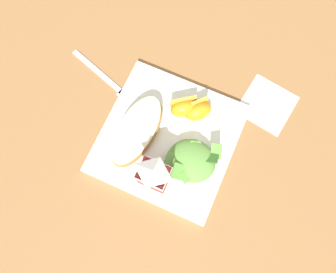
{
  "coord_description": "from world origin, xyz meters",
  "views": [
    {
      "loc": [
        -0.07,
        0.16,
        0.67
      ],
      "look_at": [
        0.0,
        0.0,
        0.03
      ],
      "focal_mm": 33.52,
      "sensor_mm": 36.0,
      "label": 1
    }
  ],
  "objects_px": {
    "cheesy_pizza_bread": "(137,131)",
    "milk_carton": "(154,175)",
    "orange_wedge_middle": "(184,108)",
    "paper_napkin": "(267,104)",
    "orange_wedge_front": "(198,111)",
    "metal_fork": "(107,79)",
    "white_plate": "(168,139)",
    "green_salad_pile": "(192,161)"
  },
  "relations": [
    {
      "from": "cheesy_pizza_bread",
      "to": "orange_wedge_front",
      "type": "height_order",
      "value": "orange_wedge_front"
    },
    {
      "from": "green_salad_pile",
      "to": "orange_wedge_middle",
      "type": "bearing_deg",
      "value": -59.08
    },
    {
      "from": "orange_wedge_front",
      "to": "orange_wedge_middle",
      "type": "relative_size",
      "value": 0.98
    },
    {
      "from": "milk_carton",
      "to": "metal_fork",
      "type": "height_order",
      "value": "milk_carton"
    },
    {
      "from": "metal_fork",
      "to": "milk_carton",
      "type": "bearing_deg",
      "value": 140.2
    },
    {
      "from": "orange_wedge_front",
      "to": "paper_napkin",
      "type": "relative_size",
      "value": 0.62
    },
    {
      "from": "white_plate",
      "to": "green_salad_pile",
      "type": "xyz_separation_m",
      "value": [
        -0.07,
        0.03,
        0.03
      ]
    },
    {
      "from": "orange_wedge_middle",
      "to": "cheesy_pizza_bread",
      "type": "bearing_deg",
      "value": 51.22
    },
    {
      "from": "orange_wedge_front",
      "to": "orange_wedge_middle",
      "type": "xyz_separation_m",
      "value": [
        0.03,
        0.01,
        0.0
      ]
    },
    {
      "from": "cheesy_pizza_bread",
      "to": "milk_carton",
      "type": "relative_size",
      "value": 1.6
    },
    {
      "from": "orange_wedge_front",
      "to": "metal_fork",
      "type": "height_order",
      "value": "orange_wedge_front"
    },
    {
      "from": "green_salad_pile",
      "to": "orange_wedge_middle",
      "type": "height_order",
      "value": "green_salad_pile"
    },
    {
      "from": "cheesy_pizza_bread",
      "to": "paper_napkin",
      "type": "xyz_separation_m",
      "value": [
        -0.24,
        -0.18,
        -0.03
      ]
    },
    {
      "from": "green_salad_pile",
      "to": "orange_wedge_middle",
      "type": "relative_size",
      "value": 1.5
    },
    {
      "from": "cheesy_pizza_bread",
      "to": "milk_carton",
      "type": "height_order",
      "value": "milk_carton"
    },
    {
      "from": "cheesy_pizza_bread",
      "to": "metal_fork",
      "type": "relative_size",
      "value": 0.95
    },
    {
      "from": "milk_carton",
      "to": "paper_napkin",
      "type": "relative_size",
      "value": 1.0
    },
    {
      "from": "metal_fork",
      "to": "white_plate",
      "type": "bearing_deg",
      "value": 158.54
    },
    {
      "from": "green_salad_pile",
      "to": "cheesy_pizza_bread",
      "type": "bearing_deg",
      "value": -5.08
    },
    {
      "from": "white_plate",
      "to": "milk_carton",
      "type": "bearing_deg",
      "value": 97.17
    },
    {
      "from": "cheesy_pizza_bread",
      "to": "orange_wedge_front",
      "type": "relative_size",
      "value": 2.56
    },
    {
      "from": "white_plate",
      "to": "orange_wedge_front",
      "type": "bearing_deg",
      "value": -115.76
    },
    {
      "from": "orange_wedge_front",
      "to": "orange_wedge_middle",
      "type": "distance_m",
      "value": 0.03
    },
    {
      "from": "milk_carton",
      "to": "orange_wedge_middle",
      "type": "xyz_separation_m",
      "value": [
        0.0,
        -0.16,
        -0.04
      ]
    },
    {
      "from": "orange_wedge_middle",
      "to": "metal_fork",
      "type": "height_order",
      "value": "orange_wedge_middle"
    },
    {
      "from": "orange_wedge_middle",
      "to": "paper_napkin",
      "type": "relative_size",
      "value": 0.63
    },
    {
      "from": "orange_wedge_middle",
      "to": "white_plate",
      "type": "bearing_deg",
      "value": 84.58
    },
    {
      "from": "cheesy_pizza_bread",
      "to": "paper_napkin",
      "type": "relative_size",
      "value": 1.6
    },
    {
      "from": "cheesy_pizza_bread",
      "to": "orange_wedge_front",
      "type": "bearing_deg",
      "value": -136.98
    },
    {
      "from": "green_salad_pile",
      "to": "white_plate",
      "type": "bearing_deg",
      "value": -24.11
    },
    {
      "from": "green_salad_pile",
      "to": "metal_fork",
      "type": "height_order",
      "value": "green_salad_pile"
    },
    {
      "from": "paper_napkin",
      "to": "white_plate",
      "type": "bearing_deg",
      "value": 43.95
    },
    {
      "from": "orange_wedge_front",
      "to": "paper_napkin",
      "type": "bearing_deg",
      "value": -146.38
    },
    {
      "from": "orange_wedge_middle",
      "to": "milk_carton",
      "type": "bearing_deg",
      "value": 91.74
    },
    {
      "from": "cheesy_pizza_bread",
      "to": "orange_wedge_middle",
      "type": "relative_size",
      "value": 2.52
    },
    {
      "from": "orange_wedge_front",
      "to": "metal_fork",
      "type": "distance_m",
      "value": 0.23
    },
    {
      "from": "cheesy_pizza_bread",
      "to": "green_salad_pile",
      "type": "distance_m",
      "value": 0.13
    },
    {
      "from": "green_salad_pile",
      "to": "orange_wedge_front",
      "type": "relative_size",
      "value": 1.52
    },
    {
      "from": "milk_carton",
      "to": "orange_wedge_middle",
      "type": "height_order",
      "value": "milk_carton"
    },
    {
      "from": "cheesy_pizza_bread",
      "to": "orange_wedge_middle",
      "type": "height_order",
      "value": "orange_wedge_middle"
    },
    {
      "from": "orange_wedge_front",
      "to": "paper_napkin",
      "type": "xyz_separation_m",
      "value": [
        -0.14,
        -0.09,
        -0.03
      ]
    },
    {
      "from": "green_salad_pile",
      "to": "metal_fork",
      "type": "bearing_deg",
      "value": -22.16
    }
  ]
}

